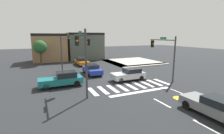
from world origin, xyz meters
name	(u,v)px	position (x,y,z in m)	size (l,w,h in m)	color
ground_plane	(113,77)	(0.00, 0.00, 0.00)	(120.00, 120.00, 0.00)	#232628
crosswalk_near	(131,86)	(0.00, -4.50, 0.00)	(9.05, 2.65, 0.01)	silver
lane_markings	(199,113)	(1.11, -12.02, 0.00)	(6.80, 20.25, 0.01)	white
bike_detector_marking	(179,98)	(2.11, -9.29, 0.00)	(1.01, 1.01, 0.01)	yellow
curb_corner_northeast	(131,62)	(8.49, 9.42, 0.07)	(10.00, 10.60, 0.15)	#B2AA9E
storefront_row	(69,47)	(-2.45, 18.62, 3.02)	(15.21, 5.54, 6.11)	#93704C
traffic_signal_southwest	(82,51)	(-5.29, -4.57, 4.05)	(0.32, 4.11, 5.98)	#383A3D
traffic_signal_southeast	(164,50)	(5.49, -3.22, 3.68)	(0.32, 4.63, 5.35)	#383A3D
traffic_signal_northwest	(74,47)	(-3.98, 5.23, 3.76)	(4.97, 0.32, 5.42)	#383A3D
car_teal	(62,79)	(-6.76, -1.43, 0.78)	(4.57, 1.78, 1.57)	#196B70
car_orange	(82,61)	(-1.56, 10.76, 0.71)	(1.84, 4.51, 1.38)	orange
car_blue	(92,69)	(-2.11, 2.67, 0.72)	(1.77, 4.46, 1.42)	#23389E
car_gray	(215,106)	(1.68, -12.77, 0.73)	(1.81, 4.46, 1.42)	slate
car_silver	(129,74)	(1.08, -2.27, 0.73)	(4.13, 1.76, 1.46)	#B7BABF
roadside_tree	(40,47)	(-8.50, 14.00, 3.35)	(2.42, 2.42, 4.61)	#4C3823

